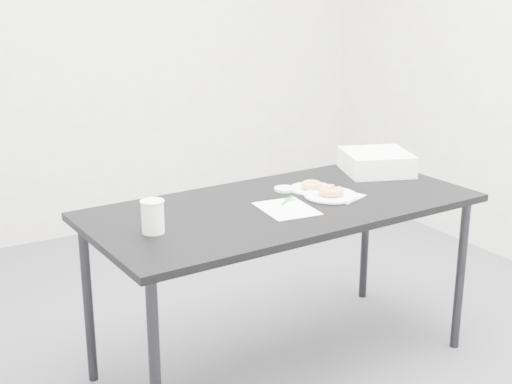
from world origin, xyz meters
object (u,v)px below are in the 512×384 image
plate_far (311,189)px  donut_far (311,185)px  plate_near (331,196)px  scorecard (287,209)px  pen (287,200)px  table (283,216)px  donut_near (331,191)px  bakery_box (376,162)px  coffee_cup (153,216)px

plate_far → donut_far: 0.02m
plate_near → scorecard: bearing=-170.5°
pen → donut_far: 0.22m
plate_near → plate_far: size_ratio=1.17×
table → donut_near: bearing=-9.8°
plate_near → bakery_box: bearing=27.2°
donut_near → plate_far: 0.14m
plate_far → coffee_cup: coffee_cup is taller
table → pen: 0.07m
pen → donut_near: (0.20, -0.04, 0.02)m
table → bakery_box: bakery_box is taller
coffee_cup → plate_near: bearing=2.2°
pen → donut_near: donut_near is taller
donut_far → coffee_cup: bearing=-168.6°
pen → plate_near: (0.20, -0.04, 0.00)m
pen → plate_near: size_ratio=0.51×
plate_near → bakery_box: bakery_box is taller
scorecard → donut_far: donut_far is taller
donut_near → bakery_box: (0.44, 0.22, 0.02)m
plate_far → bakery_box: size_ratio=0.65×
donut_near → plate_far: (-0.01, 0.14, -0.03)m
coffee_cup → bakery_box: bearing=11.3°
scorecard → bakery_box: bearing=26.4°
table → coffee_cup: coffee_cup is taller
pen → donut_near: bearing=-49.0°
pen → plate_far: pen is taller
plate_near → plate_far: plate_near is taller
scorecard → coffee_cup: coffee_cup is taller
table → bakery_box: size_ratio=5.54×
scorecard → pen: size_ratio=2.15×
table → coffee_cup: (-0.62, -0.06, 0.12)m
scorecard → donut_near: 0.26m
table → scorecard: (-0.03, -0.07, 0.06)m
plate_near → donut_near: bearing=0.0°
plate_far → table: bearing=-153.3°
plate_near → donut_near: (0.00, 0.00, 0.02)m
plate_near → coffee_cup: coffee_cup is taller
donut_near → pen: bearing=168.7°
scorecard → donut_near: donut_near is taller
scorecard → donut_near: bearing=14.8°
scorecard → plate_near: (0.26, 0.04, 0.01)m
coffee_cup → bakery_box: size_ratio=0.41×
table → coffee_cup: bearing=-177.4°
table → scorecard: bearing=-114.7°
coffee_cup → donut_near: bearing=2.2°
donut_far → bakery_box: size_ratio=0.31×
scorecard → donut_far: bearing=41.4°
table → coffee_cup: size_ratio=13.36×
donut_near → table: bearing=173.1°
plate_near → donut_near: donut_near is taller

